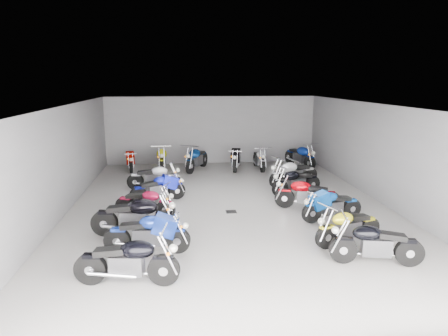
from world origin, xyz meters
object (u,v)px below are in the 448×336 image
at_px(motorcycle_right_c, 331,205).
at_px(motorcycle_right_b, 348,226).
at_px(motorcycle_left_a, 128,261).
at_px(motorcycle_right_e, 296,181).
at_px(motorcycle_left_c, 135,216).
at_px(motorcycle_left_e, 159,188).
at_px(motorcycle_right_d, 307,194).
at_px(motorcycle_back_e, 259,159).
at_px(motorcycle_left_b, 148,233).
at_px(motorcycle_back_f, 300,156).
at_px(motorcycle_right_a, 375,243).
at_px(motorcycle_back_a, 130,160).
at_px(motorcycle_back_d, 237,158).
at_px(motorcycle_right_f, 293,173).
at_px(motorcycle_left_f, 155,177).
at_px(motorcycle_left_d, 146,202).
at_px(motorcycle_back_b, 162,158).
at_px(motorcycle_back_c, 197,158).
at_px(drain_grate, 231,212).

bearing_deg(motorcycle_right_c, motorcycle_right_b, 160.07).
height_order(motorcycle_left_a, motorcycle_right_e, motorcycle_left_a).
distance_m(motorcycle_left_a, motorcycle_left_c, 2.55).
xyz_separation_m(motorcycle_left_c, motorcycle_right_b, (5.22, -1.10, -0.08)).
distance_m(motorcycle_left_e, motorcycle_right_e, 4.77).
relative_size(motorcycle_right_d, motorcycle_back_e, 0.99).
xyz_separation_m(motorcycle_left_e, motorcycle_right_b, (4.78, -4.09, 0.01)).
height_order(motorcycle_left_b, motorcycle_right_e, motorcycle_left_b).
bearing_deg(motorcycle_back_e, motorcycle_back_f, -175.21).
relative_size(motorcycle_right_a, motorcycle_back_f, 0.93).
height_order(motorcycle_left_e, motorcycle_right_a, motorcycle_right_a).
bearing_deg(motorcycle_left_c, motorcycle_right_b, 85.86).
distance_m(motorcycle_back_a, motorcycle_back_d, 4.78).
xyz_separation_m(motorcycle_left_c, motorcycle_right_f, (5.42, 4.39, -0.03)).
height_order(motorcycle_left_c, motorcycle_left_f, motorcycle_left_c).
bearing_deg(motorcycle_right_d, motorcycle_left_d, 112.37).
bearing_deg(motorcycle_left_d, motorcycle_left_f, -161.40).
distance_m(motorcycle_back_b, motorcycle_back_f, 6.32).
xyz_separation_m(motorcycle_left_a, motorcycle_back_e, (4.60, 9.99, -0.03)).
relative_size(motorcycle_back_a, motorcycle_back_c, 0.91).
bearing_deg(motorcycle_left_b, motorcycle_left_a, -4.32).
relative_size(motorcycle_back_a, motorcycle_back_d, 0.91).
bearing_deg(motorcycle_back_b, motorcycle_right_b, 116.90).
height_order(motorcycle_right_e, motorcycle_back_c, motorcycle_back_c).
bearing_deg(motorcycle_back_a, motorcycle_right_c, 121.67).
bearing_deg(motorcycle_back_f, motorcycle_left_b, 35.60).
distance_m(motorcycle_left_d, motorcycle_back_b, 6.26).
xyz_separation_m(motorcycle_left_a, motorcycle_right_e, (5.08, 5.83, -0.03)).
xyz_separation_m(drain_grate, motorcycle_right_b, (2.52, -2.74, 0.46)).
height_order(motorcycle_right_c, motorcycle_right_d, motorcycle_right_d).
height_order(motorcycle_left_c, motorcycle_right_d, motorcycle_left_c).
distance_m(motorcycle_left_e, motorcycle_right_a, 7.17).
bearing_deg(drain_grate, motorcycle_back_f, 56.47).
distance_m(motorcycle_left_c, motorcycle_left_f, 4.48).
bearing_deg(motorcycle_right_e, motorcycle_back_e, -12.92).
bearing_deg(motorcycle_back_b, motorcycle_right_a, 114.71).
relative_size(motorcycle_right_e, motorcycle_right_f, 0.93).
bearing_deg(motorcycle_back_e, motorcycle_left_e, 44.86).
xyz_separation_m(motorcycle_left_f, motorcycle_right_f, (5.19, -0.08, 0.04)).
distance_m(motorcycle_right_c, motorcycle_back_b, 8.77).
bearing_deg(drain_grate, motorcycle_right_f, 45.28).
distance_m(motorcycle_right_b, motorcycle_back_b, 10.06).
distance_m(motorcycle_left_d, motorcycle_back_d, 7.09).
bearing_deg(motorcycle_right_d, motorcycle_left_f, 79.76).
xyz_separation_m(motorcycle_left_d, motorcycle_right_c, (5.30, -0.88, 0.01)).
bearing_deg(drain_grate, motorcycle_back_d, 80.32).
height_order(motorcycle_right_d, motorcycle_back_b, motorcycle_back_b).
distance_m(motorcycle_left_c, motorcycle_right_f, 6.98).
distance_m(motorcycle_left_c, motorcycle_back_c, 7.79).
bearing_deg(motorcycle_back_a, drain_grate, 111.09).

